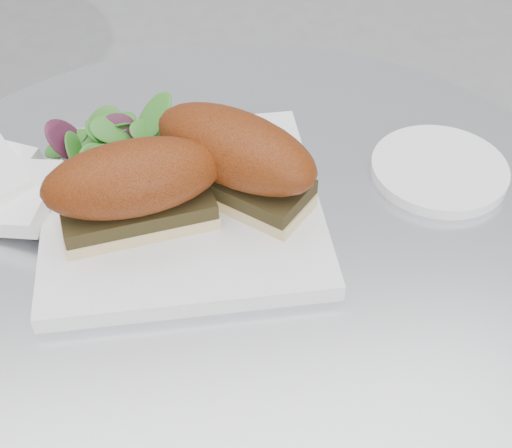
{
  "coord_description": "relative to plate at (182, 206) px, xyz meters",
  "views": [
    {
      "loc": [
        -0.05,
        -0.41,
        1.16
      ],
      "look_at": [
        0.01,
        -0.0,
        0.77
      ],
      "focal_mm": 50.0,
      "sensor_mm": 36.0,
      "label": 1
    }
  ],
  "objects": [
    {
      "name": "table",
      "position": [
        0.04,
        -0.06,
        -0.25
      ],
      "size": [
        0.7,
        0.7,
        0.73
      ],
      "color": "silver",
      "rests_on": "ground"
    },
    {
      "name": "plate",
      "position": [
        0.0,
        0.0,
        0.0
      ],
      "size": [
        0.24,
        0.24,
        0.02
      ],
      "primitive_type": "cube",
      "rotation": [
        0.0,
        0.0,
        -0.02
      ],
      "color": "white",
      "rests_on": "table"
    },
    {
      "name": "sandwich_left",
      "position": [
        -0.04,
        -0.03,
        0.05
      ],
      "size": [
        0.15,
        0.09,
        0.08
      ],
      "rotation": [
        0.0,
        0.0,
        0.14
      ],
      "color": "#D2AD83",
      "rests_on": "plate"
    },
    {
      "name": "sandwich_right",
      "position": [
        0.05,
        -0.0,
        0.05
      ],
      "size": [
        0.16,
        0.16,
        0.08
      ],
      "rotation": [
        0.0,
        0.0,
        -0.75
      ],
      "color": "#D2AD83",
      "rests_on": "plate"
    },
    {
      "name": "salad",
      "position": [
        -0.05,
        0.07,
        0.03
      ],
      "size": [
        0.1,
        0.1,
        0.05
      ],
      "primitive_type": null,
      "color": "#3B7F29",
      "rests_on": "plate"
    },
    {
      "name": "saucer",
      "position": [
        0.24,
        0.02,
        -0.0
      ],
      "size": [
        0.13,
        0.13,
        0.01
      ],
      "primitive_type": "cylinder",
      "color": "white",
      "rests_on": "table"
    }
  ]
}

